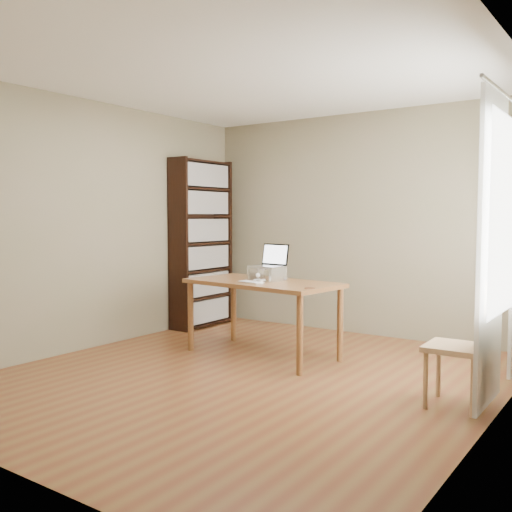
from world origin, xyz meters
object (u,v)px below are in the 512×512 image
Objects in this scene: desk at (263,290)px; cat at (271,274)px; bookshelf at (202,243)px; keyboard at (251,282)px; chair at (466,341)px; laptop at (270,261)px.

desk is 0.19m from cat.
bookshelf is at bearing 155.23° from cat.
chair is at bearing 3.67° from keyboard.
chair reaches higher than desk.
laptop is (0.00, 0.14, 0.28)m from desk.
cat is at bearing 81.95° from desk.
laptop is 2.22m from chair.
desk is at bearing -29.63° from bookshelf.
cat is (0.02, 0.33, 0.05)m from keyboard.
laptop is 0.73× the size of cat.
desk is (1.52, -0.86, -0.39)m from bookshelf.
chair is (2.09, -0.46, -0.17)m from desk.
chair is (2.06, -0.58, -0.32)m from cat.
desk is 1.74× the size of chair.
chair is (3.60, -1.33, -0.55)m from bookshelf.
desk is at bearing 166.23° from chair.
keyboard reaches higher than desk.
keyboard is at bearing -81.48° from laptop.
keyboard is at bearing -80.16° from desk.
laptop is 0.38× the size of chair.
keyboard is 0.34m from cat.
laptop reaches higher than chair.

